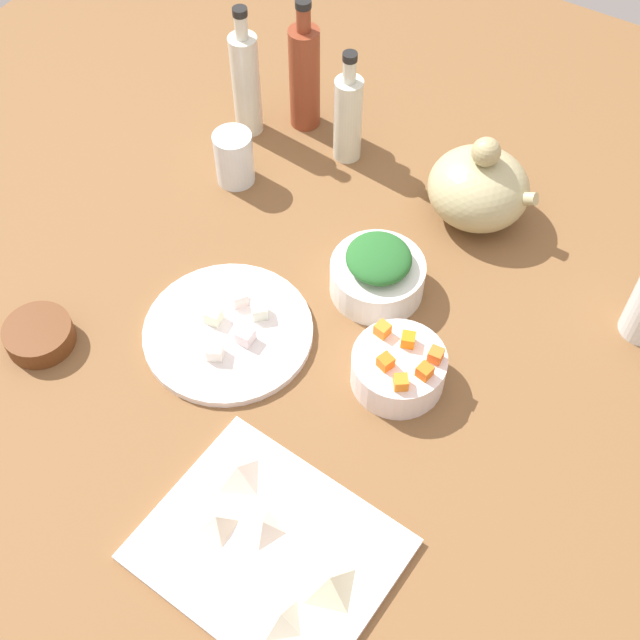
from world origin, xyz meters
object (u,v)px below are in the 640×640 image
teapot (479,187)px  bottle_0 (348,116)px  bowl_carrots (399,368)px  drinking_glass_0 (234,158)px  bowl_small_side (39,335)px  plate_tofu (228,332)px  bottle_1 (246,82)px  bottle_2 (305,75)px  cutting_board (269,550)px  bowl_greens (377,277)px

teapot → bottle_0: (-23.95, 1.26, 2.28)cm
bowl_carrots → drinking_glass_0: drinking_glass_0 is taller
bowl_small_side → plate_tofu: bearing=34.3°
bowl_small_side → bottle_1: size_ratio=0.41×
bottle_2 → bowl_small_side: bearing=-96.9°
cutting_board → bowl_small_side: (-44.16, 8.66, 1.13)cm
drinking_glass_0 → bottle_2: bearing=82.6°
bottle_2 → drinking_glass_0: size_ratio=2.59×
bottle_0 → drinking_glass_0: bottle_0 is taller
teapot → bottle_1: size_ratio=0.74×
cutting_board → plate_tofu: bearing=133.7°
bottle_2 → bowl_greens: bearing=-42.1°
bottle_0 → bottle_1: (-17.51, -3.10, 1.55)cm
cutting_board → drinking_glass_0: 63.47cm
teapot → bottle_0: bearing=177.0°
cutting_board → bottle_1: bearing=126.1°
bowl_carrots → bowl_small_side: 50.24cm
cutting_board → bowl_carrots: 29.68cm
bowl_carrots → teapot: teapot is taller
bottle_2 → drinking_glass_0: 18.52cm
bottle_2 → drinking_glass_0: bottle_2 is taller
cutting_board → bottle_2: (-37.05, 67.24, 9.35)cm
plate_tofu → bowl_small_side: bowl_small_side is taller
bowl_greens → bottle_2: 38.99cm
plate_tofu → teapot: 44.17cm
bowl_small_side → bottle_2: bearing=83.1°
bottle_1 → bottle_2: bottle_2 is taller
bowl_greens → drinking_glass_0: drinking_glass_0 is taller
plate_tofu → teapot: size_ratio=1.40×
plate_tofu → bowl_carrots: size_ratio=1.89×
bottle_0 → bottle_1: size_ratio=0.86×
bottle_1 → teapot: bearing=2.5°
plate_tofu → bottle_2: bearing=108.4°
cutting_board → plate_tofu: size_ratio=1.20×
cutting_board → bottle_0: size_ratio=1.43×
plate_tofu → bottle_2: 47.05cm
bowl_carrots → drinking_glass_0: (-40.86, 20.08, 1.84)cm
drinking_glass_0 → bowl_carrots: bearing=-26.2°
plate_tofu → bowl_small_side: (-21.69, -14.81, 1.03)cm
cutting_board → teapot: 62.99cm
cutting_board → plate_tofu: plate_tofu is taller
bowl_small_side → teapot: (41.30, 54.03, 4.30)cm
bowl_greens → bowl_small_side: bowl_greens is taller
teapot → bottle_2: (-34.19, 4.54, 3.92)cm
bowl_small_side → bottle_0: 58.32cm
bottle_2 → teapot: bearing=-7.6°
plate_tofu → bottle_0: 41.42cm
drinking_glass_0 → bottle_1: bearing=113.9°
teapot → cutting_board: bearing=-87.4°
bowl_carrots → teapot: bearing=97.5°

